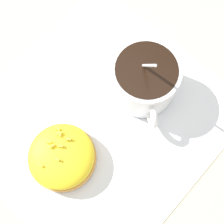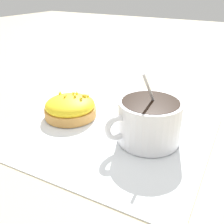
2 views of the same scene
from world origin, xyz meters
name	(u,v)px [view 1 (image 1 of 2)]	position (x,y,z in m)	size (l,w,h in m)	color
ground_plane	(101,119)	(0.00, 0.00, 0.00)	(3.00, 3.00, 0.00)	#C6B793
paper_napkin	(101,119)	(0.00, 0.00, 0.00)	(0.35, 0.34, 0.00)	white
coffee_cup	(145,79)	(-0.08, 0.01, 0.04)	(0.09, 0.11, 0.11)	white
frosted_pastry	(62,156)	(0.08, 0.01, 0.02)	(0.09, 0.09, 0.04)	#D19347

